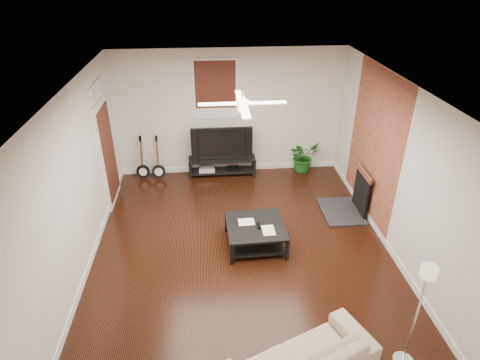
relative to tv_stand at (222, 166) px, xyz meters
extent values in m
cube|color=black|center=(0.20, -2.78, -0.21)|extent=(5.00, 6.00, 0.01)
cube|color=white|center=(0.20, -2.78, 2.59)|extent=(5.00, 6.00, 0.01)
cube|color=silver|center=(0.20, 0.22, 1.19)|extent=(5.00, 0.01, 2.80)
cube|color=silver|center=(0.20, -5.78, 1.19)|extent=(5.00, 0.01, 2.80)
cube|color=silver|center=(-2.30, -2.78, 1.19)|extent=(0.01, 6.00, 2.80)
cube|color=silver|center=(2.70, -2.78, 1.19)|extent=(0.01, 6.00, 2.80)
cube|color=brown|center=(2.69, -1.78, 1.19)|extent=(0.02, 2.20, 2.80)
cube|color=black|center=(2.40, -1.78, 0.25)|extent=(0.80, 1.10, 0.92)
cube|color=#3C1810|center=(-0.10, 0.19, 1.74)|extent=(1.00, 0.06, 1.30)
cube|color=white|center=(-2.26, -0.88, 1.04)|extent=(0.08, 1.00, 2.50)
cube|color=black|center=(0.00, 0.00, 0.00)|extent=(1.50, 0.40, 0.42)
imported|color=black|center=(0.00, 0.02, 0.60)|extent=(1.35, 0.18, 0.78)
cube|color=black|center=(0.44, -2.64, -0.01)|extent=(1.01, 1.01, 0.41)
imported|color=#195719|center=(1.88, 0.04, 0.16)|extent=(0.85, 0.80, 0.74)
camera|label=1|loc=(-0.31, -8.27, 4.19)|focal=30.36mm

